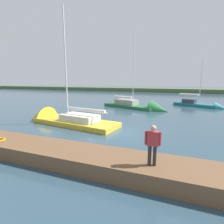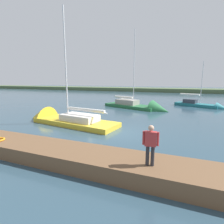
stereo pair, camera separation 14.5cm
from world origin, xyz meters
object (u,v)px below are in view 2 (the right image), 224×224
at_px(sailboat_near_dock, 59,120).
at_px(person_on_dock, 151,143).
at_px(sailboat_far_left, 142,108).
at_px(sailboat_behind_pier, 203,106).

distance_m(sailboat_near_dock, person_on_dock, 12.28).
relative_size(sailboat_far_left, sailboat_behind_pier, 1.61).
bearing_deg(sailboat_near_dock, sailboat_far_left, -111.15).
bearing_deg(sailboat_behind_pier, sailboat_near_dock, -108.62).
height_order(sailboat_far_left, sailboat_behind_pier, sailboat_far_left).
xyz_separation_m(sailboat_near_dock, person_on_dock, (-9.93, 7.07, 1.51)).
height_order(sailboat_behind_pier, person_on_dock, sailboat_behind_pier).
distance_m(sailboat_behind_pier, person_on_dock, 22.90).
xyz_separation_m(sailboat_far_left, person_on_dock, (-3.91, 17.56, 1.49)).
xyz_separation_m(sailboat_far_left, sailboat_behind_pier, (-8.07, -4.91, -0.02)).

